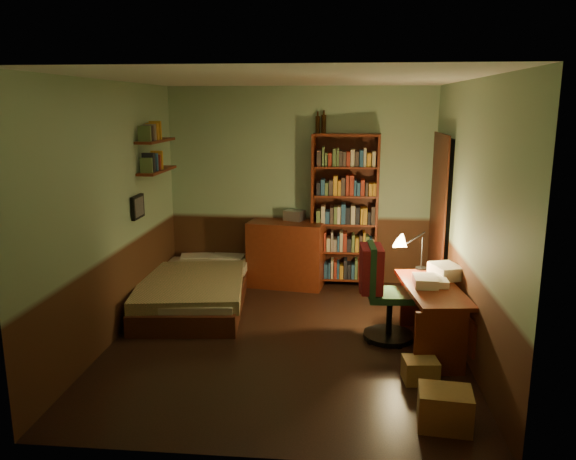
# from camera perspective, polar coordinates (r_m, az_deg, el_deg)

# --- Properties ---
(floor) EXTENTS (3.50, 4.00, 0.02)m
(floor) POSITION_cam_1_polar(r_m,az_deg,el_deg) (5.90, -0.23, -11.12)
(floor) COLOR black
(floor) RESTS_ON ground
(ceiling) EXTENTS (3.50, 4.00, 0.02)m
(ceiling) POSITION_cam_1_polar(r_m,az_deg,el_deg) (5.40, -0.26, 15.22)
(ceiling) COLOR silver
(ceiling) RESTS_ON wall_back
(wall_back) EXTENTS (3.50, 0.02, 2.60)m
(wall_back) POSITION_cam_1_polar(r_m,az_deg,el_deg) (7.48, 1.27, 4.44)
(wall_back) COLOR #87A780
(wall_back) RESTS_ON ground
(wall_left) EXTENTS (0.02, 4.00, 2.60)m
(wall_left) POSITION_cam_1_polar(r_m,az_deg,el_deg) (5.94, -17.41, 1.71)
(wall_left) COLOR #87A780
(wall_left) RESTS_ON ground
(wall_right) EXTENTS (0.02, 4.00, 2.60)m
(wall_right) POSITION_cam_1_polar(r_m,az_deg,el_deg) (5.61, 17.94, 1.07)
(wall_right) COLOR #87A780
(wall_right) RESTS_ON ground
(wall_front) EXTENTS (3.50, 0.02, 2.60)m
(wall_front) POSITION_cam_1_polar(r_m,az_deg,el_deg) (3.57, -3.43, -4.78)
(wall_front) COLOR #87A780
(wall_front) RESTS_ON ground
(doorway) EXTENTS (0.06, 0.90, 2.00)m
(doorway) POSITION_cam_1_polar(r_m,az_deg,el_deg) (6.91, 15.19, 0.79)
(doorway) COLOR black
(doorway) RESTS_ON ground
(door_trim) EXTENTS (0.02, 0.98, 2.08)m
(door_trim) POSITION_cam_1_polar(r_m,az_deg,el_deg) (6.91, 14.90, 0.80)
(door_trim) COLOR #3B190F
(door_trim) RESTS_ON ground
(bed) EXTENTS (1.32, 2.20, 0.62)m
(bed) POSITION_cam_1_polar(r_m,az_deg,el_deg) (6.88, -9.37, -4.90)
(bed) COLOR #616D3C
(bed) RESTS_ON ground
(dresser) EXTENTS (1.03, 0.62, 0.87)m
(dresser) POSITION_cam_1_polar(r_m,az_deg,el_deg) (7.43, -0.18, -2.45)
(dresser) COLOR #5A2010
(dresser) RESTS_ON ground
(mini_stereo) EXTENTS (0.30, 0.26, 0.13)m
(mini_stereo) POSITION_cam_1_polar(r_m,az_deg,el_deg) (7.43, 0.64, 1.51)
(mini_stereo) COLOR #B2B2B7
(mini_stereo) RESTS_ON dresser
(bookshelf) EXTENTS (0.88, 0.34, 2.00)m
(bookshelf) POSITION_cam_1_polar(r_m,az_deg,el_deg) (7.35, 5.80, 1.88)
(bookshelf) COLOR #5A2010
(bookshelf) RESTS_ON ground
(bottle_left) EXTENTS (0.07, 0.07, 0.22)m
(bottle_left) POSITION_cam_1_polar(r_m,az_deg,el_deg) (7.34, 3.03, 10.64)
(bottle_left) COLOR black
(bottle_left) RESTS_ON bookshelf
(bottle_right) EXTENTS (0.08, 0.08, 0.23)m
(bottle_right) POSITION_cam_1_polar(r_m,az_deg,el_deg) (7.34, 3.65, 10.69)
(bottle_right) COLOR black
(bottle_right) RESTS_ON bookshelf
(desk) EXTENTS (0.63, 1.24, 0.64)m
(desk) POSITION_cam_1_polar(r_m,az_deg,el_deg) (5.75, 14.29, -8.63)
(desk) COLOR #5A2010
(desk) RESTS_ON ground
(paper_stack) EXTENTS (0.35, 0.40, 0.13)m
(paper_stack) POSITION_cam_1_polar(r_m,az_deg,el_deg) (5.95, 15.74, -4.05)
(paper_stack) COLOR silver
(paper_stack) RESTS_ON desk
(desk_lamp) EXTENTS (0.21, 0.21, 0.54)m
(desk_lamp) POSITION_cam_1_polar(r_m,az_deg,el_deg) (6.13, 13.49, -1.46)
(desk_lamp) COLOR black
(desk_lamp) RESTS_ON desk
(office_chair) EXTENTS (0.52, 0.46, 0.99)m
(office_chair) POSITION_cam_1_polar(r_m,az_deg,el_deg) (5.83, 10.34, -6.32)
(office_chair) COLOR #27512E
(office_chair) RESTS_ON ground
(red_jacket) EXTENTS (0.32, 0.44, 0.46)m
(red_jacket) POSITION_cam_1_polar(r_m,az_deg,el_deg) (5.56, 8.15, 0.59)
(red_jacket) COLOR #A62029
(red_jacket) RESTS_ON office_chair
(wall_shelf_lower) EXTENTS (0.20, 0.90, 0.03)m
(wall_shelf_lower) POSITION_cam_1_polar(r_m,az_deg,el_deg) (6.87, -13.13, 5.91)
(wall_shelf_lower) COLOR #5A2010
(wall_shelf_lower) RESTS_ON wall_left
(wall_shelf_upper) EXTENTS (0.20, 0.90, 0.03)m
(wall_shelf_upper) POSITION_cam_1_polar(r_m,az_deg,el_deg) (6.84, -13.28, 8.82)
(wall_shelf_upper) COLOR #5A2010
(wall_shelf_upper) RESTS_ON wall_left
(framed_picture) EXTENTS (0.04, 0.32, 0.26)m
(framed_picture) POSITION_cam_1_polar(r_m,az_deg,el_deg) (6.48, -15.03, 2.28)
(framed_picture) COLOR black
(framed_picture) RESTS_ON wall_left
(cardboard_box_a) EXTENTS (0.42, 0.35, 0.29)m
(cardboard_box_a) POSITION_cam_1_polar(r_m,az_deg,el_deg) (4.55, 15.63, -17.06)
(cardboard_box_a) COLOR olive
(cardboard_box_a) RESTS_ON ground
(cardboard_box_b) EXTENTS (0.32, 0.27, 0.21)m
(cardboard_box_b) POSITION_cam_1_polar(r_m,az_deg,el_deg) (5.17, 13.29, -13.68)
(cardboard_box_b) COLOR olive
(cardboard_box_b) RESTS_ON ground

